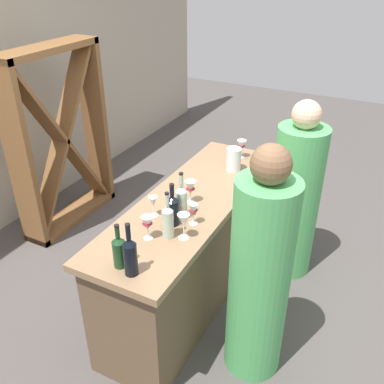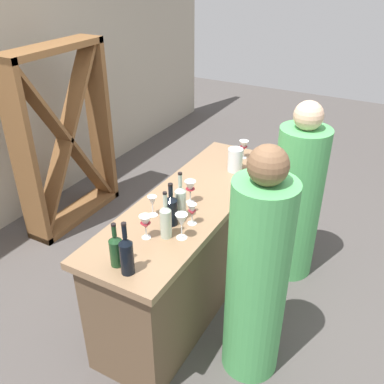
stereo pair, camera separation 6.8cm
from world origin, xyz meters
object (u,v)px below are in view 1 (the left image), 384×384
wine_bottle_center_clear_pale (168,221)px  person_left_guest (259,277)px  wine_glass_near_right (242,146)px  wine_bottle_second_right_near_black (172,209)px  wine_bottle_second_left_olive_green (119,251)px  wine_glass_far_right (153,202)px  wine_glass_near_left (184,221)px  wine_glass_near_center (193,211)px  wine_bottle_leftmost_near_black (130,255)px  wine_glass_far_left (190,188)px  wine_bottle_rightmost_clear_pale (181,201)px  wine_glass_far_center (147,224)px  person_center_guest (295,199)px  wine_rack (61,140)px  water_pitcher (234,159)px

wine_bottle_center_clear_pale → person_left_guest: size_ratio=0.20×
wine_glass_near_right → wine_bottle_second_right_near_black: bearing=179.2°
wine_bottle_second_left_olive_green → wine_glass_far_right: size_ratio=1.89×
wine_glass_near_left → wine_glass_near_center: size_ratio=1.16×
wine_bottle_leftmost_near_black → wine_glass_far_left: (0.82, 0.06, -0.01)m
wine_bottle_second_right_near_black → wine_bottle_rightmost_clear_pale: bearing=-9.1°
wine_bottle_leftmost_near_black → wine_glass_far_center: bearing=16.5°
wine_glass_near_center → wine_glass_far_left: size_ratio=0.88×
wine_bottle_rightmost_clear_pale → wine_glass_far_center: (-0.30, 0.07, -0.02)m
wine_bottle_rightmost_clear_pale → wine_glass_far_left: size_ratio=1.98×
wine_bottle_center_clear_pale → wine_bottle_rightmost_clear_pale: (0.23, 0.03, 0.01)m
wine_bottle_rightmost_clear_pale → person_center_guest: bearing=-28.4°
wine_glass_near_center → wine_glass_far_right: 0.28m
wine_rack → wine_bottle_second_right_near_black: wine_rack is taller
wine_bottle_second_right_near_black → wine_glass_near_left: wine_bottle_second_right_near_black is taller
wine_bottle_leftmost_near_black → wine_glass_far_right: 0.59m
wine_glass_near_left → person_center_guest: size_ratio=0.11×
wine_bottle_rightmost_clear_pale → wine_glass_far_left: bearing=10.8°
wine_rack → wine_bottle_second_left_olive_green: wine_rack is taller
person_center_guest → wine_bottle_center_clear_pale: bearing=63.1°
wine_glass_far_center → wine_bottle_second_right_near_black: bearing=-15.2°
wine_glass_far_left → wine_bottle_leftmost_near_black: bearing=-175.7°
wine_bottle_rightmost_clear_pale → water_pitcher: (0.80, -0.04, -0.03)m
person_center_guest → person_left_guest: bearing=89.6°
wine_bottle_second_left_olive_green → wine_bottle_center_clear_pale: size_ratio=0.87×
wine_bottle_center_clear_pale → wine_bottle_second_right_near_black: size_ratio=1.07×
wine_bottle_rightmost_clear_pale → wine_glass_near_right: bearing=-0.1°
wine_bottle_second_right_near_black → water_pitcher: 0.90m
wine_bottle_center_clear_pale → person_left_guest: person_left_guest is taller
wine_bottle_rightmost_clear_pale → wine_glass_near_center: 0.11m
wine_bottle_leftmost_near_black → wine_bottle_rightmost_clear_pale: (0.62, 0.02, 0.00)m
wine_rack → wine_glass_far_right: wine_rack is taller
wine_bottle_rightmost_clear_pale → wine_glass_far_right: size_ratio=2.29×
wine_bottle_second_left_olive_green → wine_bottle_rightmost_clear_pale: size_ratio=0.83×
wine_rack → wine_glass_near_right: size_ratio=11.23×
wine_bottle_second_left_olive_green → person_left_guest: bearing=-55.2°
wine_glass_near_left → wine_bottle_second_left_olive_green: bearing=154.1°
wine_glass_far_right → water_pitcher: 0.90m
wine_bottle_center_clear_pale → wine_glass_near_left: (0.03, -0.09, 0.00)m
wine_bottle_second_left_olive_green → wine_glass_far_center: (0.29, 0.00, 0.00)m
wine_bottle_second_left_olive_green → wine_bottle_center_clear_pale: 0.38m
wine_rack → wine_bottle_center_clear_pale: 1.98m
wine_rack → wine_bottle_center_clear_pale: bearing=-118.6°
person_center_guest → wine_glass_far_center: bearing=60.4°
wine_glass_near_left → wine_glass_far_right: size_ratio=1.19×
wine_glass_near_left → person_center_guest: bearing=-19.0°
wine_glass_near_left → wine_glass_far_center: wine_glass_near_left is taller
wine_glass_far_right → wine_rack: bearing=62.9°
wine_bottle_center_clear_pale → wine_rack: bearing=61.4°
wine_bottle_leftmost_near_black → wine_glass_near_center: bearing=-7.8°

